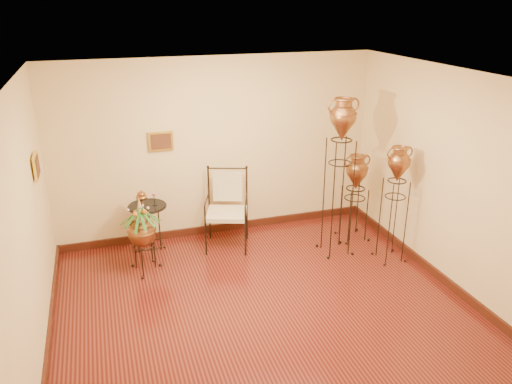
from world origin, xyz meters
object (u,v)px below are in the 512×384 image
object	(u,v)px
planter_urn	(142,230)
side_table	(149,229)
armchair	(227,211)
amphora_tall	(339,176)
amphora_mid	(394,204)

from	to	relation	value
planter_urn	side_table	size ratio (longest dim) A/B	1.13
planter_urn	armchair	distance (m)	1.33
planter_urn	side_table	xyz separation A→B (m)	(0.13, 0.46, -0.22)
amphora_tall	amphora_mid	distance (m)	0.86
amphora_tall	armchair	size ratio (longest dim) A/B	1.95
amphora_mid	side_table	distance (m)	3.55
amphora_mid	side_table	size ratio (longest dim) A/B	1.72
amphora_tall	amphora_mid	size ratio (longest dim) A/B	1.36
armchair	side_table	distance (m)	1.17
amphora_tall	amphora_mid	bearing A→B (deg)	-34.84
armchair	side_table	size ratio (longest dim) A/B	1.20
amphora_tall	planter_urn	world-z (taller)	amphora_tall
planter_urn	armchair	world-z (taller)	armchair
amphora_tall	armchair	bearing A→B (deg)	157.59
amphora_mid	planter_urn	bearing A→B (deg)	168.00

